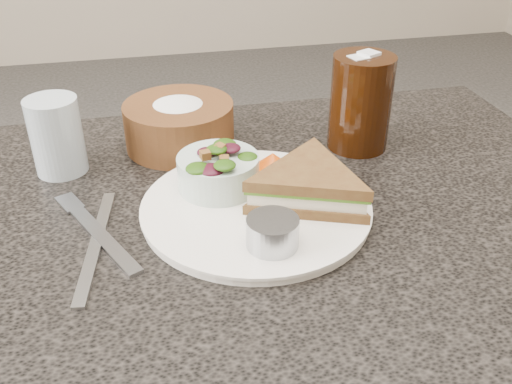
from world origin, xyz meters
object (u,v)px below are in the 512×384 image
at_px(dinner_plate, 256,208).
at_px(sandwich, 309,185).
at_px(bread_basket, 179,118).
at_px(water_glass, 57,136).
at_px(cola_glass, 361,99).
at_px(salad_bowl, 218,166).
at_px(dressing_ramekin, 273,233).

xyz_separation_m(dinner_plate, sandwich, (0.07, -0.01, 0.03)).
bearing_deg(sandwich, dinner_plate, -165.60).
distance_m(bread_basket, water_glass, 0.18).
bearing_deg(water_glass, bread_basket, 13.64).
bearing_deg(cola_glass, bread_basket, 167.28).
bearing_deg(bread_basket, sandwich, -57.41).
relative_size(salad_bowl, water_glass, 0.98).
distance_m(sandwich, dressing_ramekin, 0.10).
height_order(dinner_plate, cola_glass, cola_glass).
xyz_separation_m(dinner_plate, salad_bowl, (-0.04, 0.05, 0.04)).
bearing_deg(cola_glass, water_glass, 177.66).
relative_size(dinner_plate, water_glass, 2.64).
relative_size(dinner_plate, sandwich, 1.62).
bearing_deg(dinner_plate, water_glass, 145.78).
height_order(bread_basket, water_glass, water_glass).
bearing_deg(bread_basket, cola_glass, -12.72).
height_order(sandwich, bread_basket, bread_basket).
bearing_deg(water_glass, dressing_ramekin, -46.21).
bearing_deg(dressing_ramekin, sandwich, 50.44).
bearing_deg(cola_glass, dinner_plate, -142.21).
height_order(salad_bowl, cola_glass, cola_glass).
distance_m(dinner_plate, dressing_ramekin, 0.09).
distance_m(salad_bowl, bread_basket, 0.16).
bearing_deg(sandwich, water_glass, 171.76).
distance_m(dressing_ramekin, bread_basket, 0.30).
distance_m(dinner_plate, bread_basket, 0.22).
relative_size(sandwich, salad_bowl, 1.66).
xyz_separation_m(salad_bowl, cola_glass, (0.23, 0.10, 0.03)).
distance_m(sandwich, cola_glass, 0.20).
relative_size(salad_bowl, dressing_ramekin, 1.80).
height_order(dinner_plate, water_glass, water_glass).
bearing_deg(dinner_plate, salad_bowl, 126.61).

